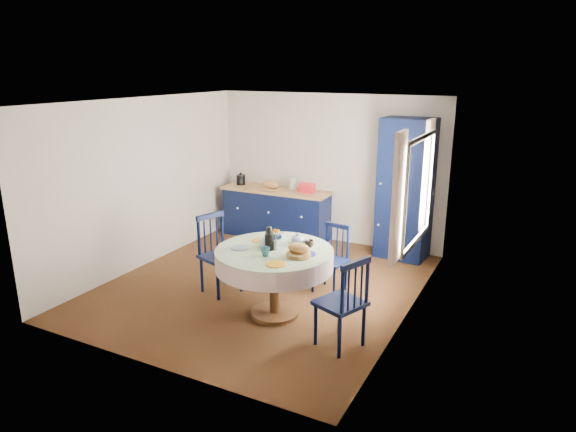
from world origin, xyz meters
name	(u,v)px	position (x,y,z in m)	size (l,w,h in m)	color
floor	(263,285)	(0.00, 0.00, 0.00)	(4.50, 4.50, 0.00)	black
ceiling	(260,101)	(0.00, 0.00, 2.50)	(4.50, 4.50, 0.00)	white
wall_back	(328,169)	(0.00, 2.25, 1.25)	(4.00, 0.02, 2.50)	silver
wall_left	(146,183)	(-2.00, 0.00, 1.25)	(0.02, 4.50, 2.50)	silver
wall_right	(413,217)	(2.00, 0.00, 1.25)	(0.02, 4.50, 2.50)	silver
window	(417,188)	(1.95, 0.30, 1.52)	(0.10, 1.74, 1.45)	white
kitchen_counter	(276,212)	(-0.85, 1.96, 0.45)	(1.95, 0.64, 1.11)	black
pantry_cabinet	(405,189)	(1.40, 2.00, 1.09)	(0.81, 0.60, 2.19)	black
dining_table	(275,260)	(0.58, -0.71, 0.72)	(1.40, 1.40, 1.13)	#503016
chair_left	(218,253)	(-0.43, -0.42, 0.53)	(0.57, 0.59, 1.05)	black
chair_far	(331,258)	(0.90, 0.27, 0.46)	(0.46, 0.44, 0.91)	black
chair_right	(343,302)	(1.57, -1.03, 0.52)	(0.58, 0.59, 1.04)	black
mug_a	(264,243)	(0.42, -0.68, 0.90)	(0.13, 0.13, 0.11)	silver
mug_b	(265,252)	(0.58, -0.94, 0.90)	(0.11, 0.11, 0.10)	#286471
mug_c	(309,244)	(0.90, -0.45, 0.89)	(0.11, 0.11, 0.09)	black
mug_d	(281,236)	(0.46, -0.34, 0.89)	(0.09, 0.09, 0.08)	silver
cobalt_bowl	(272,239)	(0.41, -0.46, 0.87)	(0.22, 0.22, 0.05)	navy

